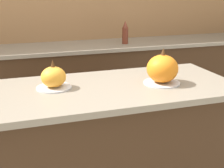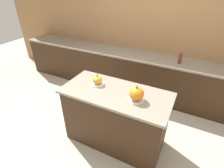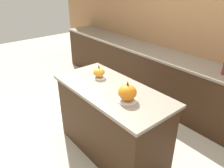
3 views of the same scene
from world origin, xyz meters
name	(u,v)px [view 3 (image 3 of 3)]	position (x,y,z in m)	size (l,w,h in m)	color
ground_plane	(112,150)	(0.00, 0.00, 0.00)	(12.00, 12.00, 0.00)	#BCB29E
wall_back	(202,33)	(0.00, 1.78, 1.25)	(8.00, 0.06, 2.50)	#9E7047
kitchen_island	(111,121)	(0.00, 0.00, 0.46)	(1.47, 0.69, 0.91)	#382314
back_counter	(182,87)	(0.00, 1.45, 0.44)	(6.00, 0.60, 0.88)	#382314
pumpkin_cake_left	(99,73)	(-0.32, 0.07, 0.97)	(0.20, 0.20, 0.17)	silver
pumpkin_cake_right	(127,93)	(0.30, -0.04, 0.99)	(0.22, 0.22, 0.21)	silver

